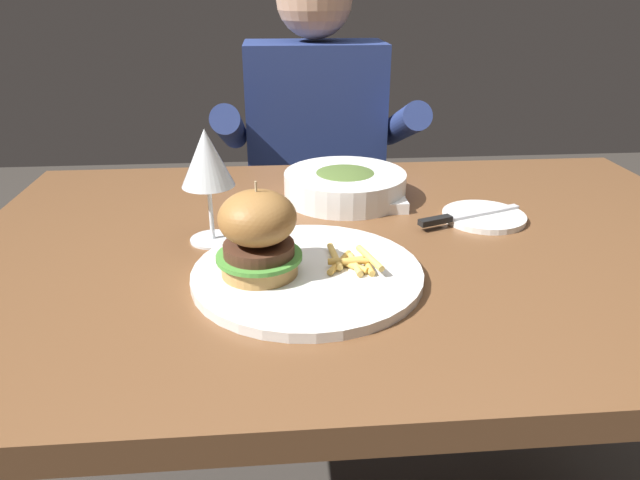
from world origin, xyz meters
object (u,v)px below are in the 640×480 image
Objects in this scene: wine_glass at (207,161)px; bread_plate at (484,216)px; soup_bowl at (345,184)px; main_plate at (307,274)px; butter_dish at (384,203)px; diner_person at (315,196)px; burger_sandwich at (258,233)px; table_knife at (461,216)px.

wine_glass reaches higher than bread_plate.
soup_bowl is (-0.23, 0.13, 0.02)m from bread_plate.
bread_plate is (0.32, 0.19, -0.00)m from main_plate.
diner_person is at bearing 98.32° from butter_dish.
burger_sandwich reaches higher than main_plate.
main_plate reaches higher than bread_plate.
butter_dish is (-0.12, 0.08, -0.00)m from table_knife.
diner_person is (-0.02, 0.51, -0.20)m from soup_bowl.
table_knife is 0.17× the size of diner_person.
burger_sandwich is 0.91× the size of bread_plate.
table_knife reaches higher than main_plate.
butter_dish is at bearing 21.59° from wine_glass.
wine_glass reaches higher than soup_bowl.
table_knife is 0.70m from diner_person.
burger_sandwich reaches higher than soup_bowl.
main_plate is 0.37m from bread_plate.
bread_plate is at bearing 6.48° from wine_glass.
diner_person is (0.14, 0.83, -0.25)m from burger_sandwich.
butter_dish is at bearing -81.68° from diner_person.
main_plate is 0.27× the size of diner_person.
bread_plate is at bearing -28.78° from soup_bowl.
diner_person is at bearing 111.39° from bread_plate.
soup_bowl is at bearing 151.22° from bread_plate.
soup_bowl is (0.23, 0.18, -0.10)m from wine_glass.
bread_plate is 0.70m from diner_person.
soup_bowl is (0.16, 0.32, -0.04)m from burger_sandwich.
table_knife is (0.41, 0.04, -0.12)m from wine_glass.
soup_bowl is at bearing 64.15° from burger_sandwich.
wine_glass is (-0.14, 0.14, 0.12)m from main_plate.
diner_person is (-0.20, 0.65, -0.19)m from table_knife.
burger_sandwich is at bearing -175.87° from main_plate.
diner_person is (-0.08, 0.57, -0.19)m from butter_dish.
bread_plate is at bearing -68.61° from diner_person.
table_knife is at bearing 32.77° from main_plate.
soup_bowl is 0.55m from diner_person.
wine_glass reaches higher than butter_dish.
butter_dish is 0.60m from diner_person.
table_knife is 0.86× the size of soup_bowl.
butter_dish is 0.07× the size of diner_person.
butter_dish reaches higher than bread_plate.
diner_person is at bearing 92.18° from soup_bowl.
burger_sandwich is 0.17m from wine_glass.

